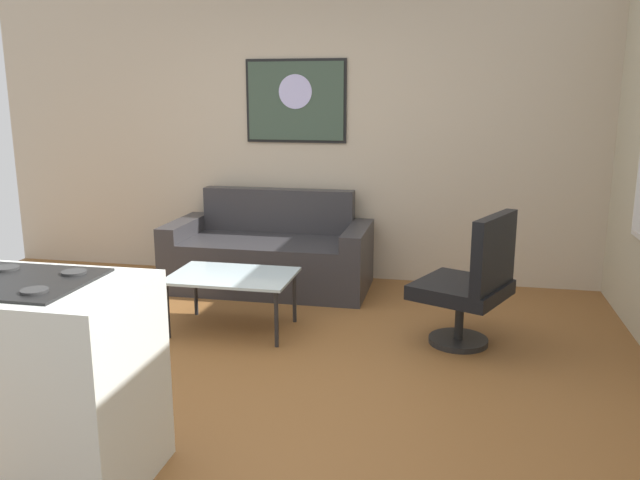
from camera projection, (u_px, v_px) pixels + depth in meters
name	position (u px, v px, depth m)	size (l,w,h in m)	color
ground	(235.00, 382.00, 3.99)	(6.40, 6.40, 0.04)	brown
back_wall	(317.00, 129.00, 5.99)	(6.40, 0.05, 2.80)	#BCAA91
couch	(270.00, 256.00, 5.83)	(1.79, 0.86, 0.86)	#2E2D2F
coffee_table	(232.00, 279.00, 4.74)	(0.90, 0.61, 0.43)	silver
armchair	(472.00, 282.00, 4.41)	(0.76, 0.77, 0.95)	black
wall_painting	(296.00, 101.00, 5.92)	(0.95, 0.03, 0.76)	black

